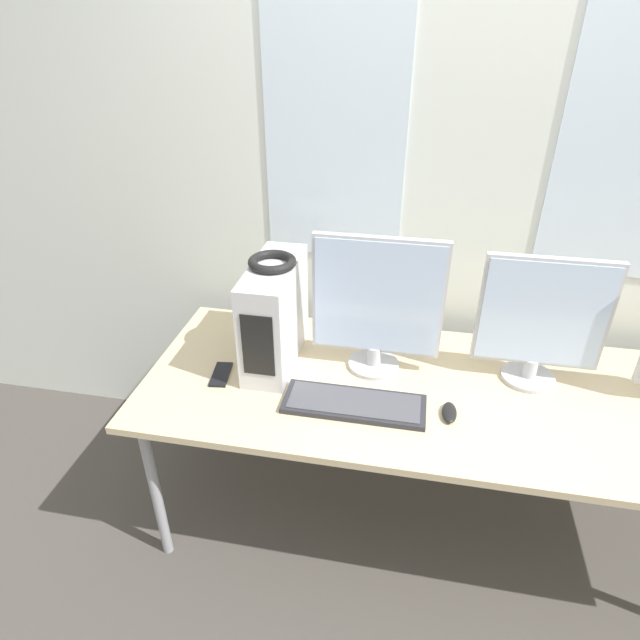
% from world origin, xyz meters
% --- Properties ---
extents(ground_plane, '(14.00, 14.00, 0.00)m').
position_xyz_m(ground_plane, '(0.00, 0.00, 0.00)').
color(ground_plane, '#47423D').
extents(wall_back, '(8.00, 0.07, 2.70)m').
position_xyz_m(wall_back, '(0.00, 0.97, 1.35)').
color(wall_back, silver).
rests_on(wall_back, ground_plane).
extents(desk, '(2.32, 0.84, 0.72)m').
position_xyz_m(desk, '(0.00, 0.42, 0.68)').
color(desk, '#D1BA8E').
rests_on(desk, ground_plane).
extents(pc_tower, '(0.16, 0.45, 0.40)m').
position_xyz_m(pc_tower, '(-0.70, 0.51, 0.92)').
color(pc_tower, silver).
rests_on(pc_tower, desk).
extents(headphones, '(0.18, 0.18, 0.03)m').
position_xyz_m(headphones, '(-0.70, 0.51, 1.14)').
color(headphones, black).
rests_on(headphones, pc_tower).
extents(monitor_main, '(0.48, 0.20, 0.54)m').
position_xyz_m(monitor_main, '(-0.32, 0.52, 1.00)').
color(monitor_main, '#B7B7BC').
rests_on(monitor_main, desk).
extents(monitor_right_near, '(0.45, 0.20, 0.50)m').
position_xyz_m(monitor_right_near, '(0.26, 0.55, 0.97)').
color(monitor_right_near, '#B7B7BC').
rests_on(monitor_right_near, desk).
extents(keyboard, '(0.50, 0.18, 0.02)m').
position_xyz_m(keyboard, '(-0.36, 0.27, 0.73)').
color(keyboard, '#28282D').
rests_on(keyboard, desk).
extents(mouse, '(0.05, 0.11, 0.02)m').
position_xyz_m(mouse, '(-0.03, 0.28, 0.73)').
color(mouse, black).
rests_on(mouse, desk).
extents(cell_phone, '(0.08, 0.16, 0.01)m').
position_xyz_m(cell_phone, '(-0.88, 0.35, 0.73)').
color(cell_phone, black).
rests_on(cell_phone, desk).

